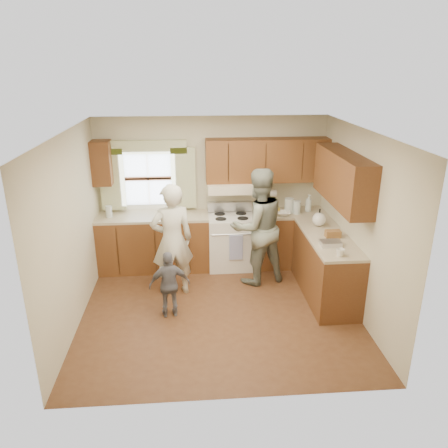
{
  "coord_description": "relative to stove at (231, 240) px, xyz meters",
  "views": [
    {
      "loc": [
        -0.36,
        -5.36,
        3.29
      ],
      "look_at": [
        0.1,
        0.4,
        1.15
      ],
      "focal_mm": 35.0,
      "sensor_mm": 36.0,
      "label": 1
    }
  ],
  "objects": [
    {
      "name": "stove",
      "position": [
        0.0,
        0.0,
        0.0
      ],
      "size": [
        0.76,
        0.67,
        1.07
      ],
      "color": "silver",
      "rests_on": "ground"
    },
    {
      "name": "woman_right",
      "position": [
        0.36,
        -0.59,
        0.45
      ],
      "size": [
        1.07,
        0.94,
        1.84
      ],
      "primitive_type": "imported",
      "rotation": [
        0.0,
        0.0,
        3.47
      ],
      "color": "#1E3628",
      "rests_on": "ground"
    },
    {
      "name": "room",
      "position": [
        -0.3,
        -1.44,
        0.78
      ],
      "size": [
        3.8,
        3.8,
        3.8
      ],
      "color": "#4E2C18",
      "rests_on": "ground"
    },
    {
      "name": "kitchen_fixtures",
      "position": [
        0.32,
        -0.36,
        0.37
      ],
      "size": [
        3.8,
        2.25,
        2.15
      ],
      "color": "#49240F",
      "rests_on": "ground"
    },
    {
      "name": "woman_left",
      "position": [
        -0.95,
        -0.88,
        0.39
      ],
      "size": [
        0.71,
        0.56,
        1.71
      ],
      "primitive_type": "imported",
      "rotation": [
        0.0,
        0.0,
        3.4
      ],
      "color": "beige",
      "rests_on": "ground"
    },
    {
      "name": "child",
      "position": [
        -0.98,
        -1.51,
        0.01
      ],
      "size": [
        0.58,
        0.3,
        0.95
      ],
      "primitive_type": "imported",
      "rotation": [
        0.0,
        0.0,
        3.27
      ],
      "color": "slate",
      "rests_on": "ground"
    }
  ]
}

